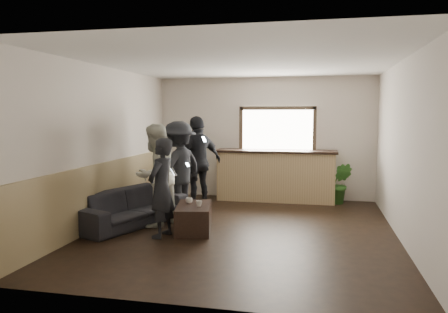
% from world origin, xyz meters
% --- Properties ---
extents(ground, '(5.00, 6.00, 0.01)m').
position_xyz_m(ground, '(0.00, 0.00, 0.00)').
color(ground, black).
extents(room_shell, '(5.01, 6.01, 2.80)m').
position_xyz_m(room_shell, '(-0.74, 0.00, 1.47)').
color(room_shell, silver).
rests_on(room_shell, ground).
extents(bar_counter, '(2.70, 0.68, 2.13)m').
position_xyz_m(bar_counter, '(0.30, 2.70, 0.64)').
color(bar_counter, tan).
rests_on(bar_counter, ground).
extents(sofa, '(1.56, 2.30, 0.63)m').
position_xyz_m(sofa, '(-1.99, -0.05, 0.31)').
color(sofa, black).
rests_on(sofa, ground).
extents(coffee_table, '(0.74, 1.09, 0.44)m').
position_xyz_m(coffee_table, '(-0.78, -0.22, 0.22)').
color(coffee_table, black).
rests_on(coffee_table, ground).
extents(cup_a, '(0.15, 0.15, 0.09)m').
position_xyz_m(cup_a, '(-0.90, -0.08, 0.49)').
color(cup_a, silver).
rests_on(cup_a, coffee_table).
extents(cup_b, '(0.14, 0.14, 0.10)m').
position_xyz_m(cup_b, '(-0.67, -0.30, 0.49)').
color(cup_b, silver).
rests_on(cup_b, coffee_table).
extents(potted_plant, '(0.52, 0.44, 0.90)m').
position_xyz_m(potted_plant, '(1.71, 2.62, 0.45)').
color(potted_plant, '#2D6623').
rests_on(potted_plant, ground).
extents(person_a, '(0.50, 0.63, 1.58)m').
position_xyz_m(person_a, '(-1.18, -0.65, 0.79)').
color(person_a, black).
rests_on(person_a, ground).
extents(person_b, '(0.91, 1.03, 1.79)m').
position_xyz_m(person_b, '(-1.54, -0.02, 0.89)').
color(person_b, beige).
rests_on(person_b, ground).
extents(person_c, '(1.09, 1.35, 1.82)m').
position_xyz_m(person_c, '(-1.42, 0.94, 0.91)').
color(person_c, black).
rests_on(person_c, ground).
extents(person_d, '(1.08, 1.16, 1.92)m').
position_xyz_m(person_d, '(-1.22, 1.63, 0.96)').
color(person_d, black).
rests_on(person_d, ground).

